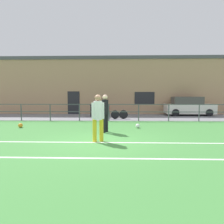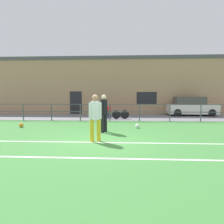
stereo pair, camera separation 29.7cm
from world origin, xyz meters
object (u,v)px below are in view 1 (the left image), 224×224
Objects in this scene: player_goalkeeper at (105,111)px; parked_car_red at (188,107)px; soccer_ball_spare at (138,126)px; bicycle_parked_1 at (105,114)px; soccer_ball_match at (20,125)px; spectator_child at (108,110)px; trash_bin_0 at (95,110)px; bicycle_parked_2 at (112,114)px; player_striker at (98,115)px.

player_goalkeeper is 0.44× the size of parked_car_red.
bicycle_parked_1 reaches higher than soccer_ball_spare.
soccer_ball_spare is at bearing -125.92° from parked_car_red.
spectator_child reaches higher than soccer_ball_match.
bicycle_parked_1 is at bearing 116.46° from soccer_ball_spare.
trash_bin_0 is at bearing -39.86° from spectator_child.
player_goalkeeper is at bearing -14.75° from soccer_ball_match.
bicycle_parked_2 is at bearing 0.00° from bicycle_parked_1.
spectator_child is 0.47× the size of bicycle_parked_2.
parked_car_red is at bearing 8.28° from trash_bin_0.
player_striker is at bearing -118.90° from soccer_ball_spare.
soccer_ball_spare is (1.79, 3.24, -0.89)m from player_striker.
player_goalkeeper is 2.28m from soccer_ball_spare.
bicycle_parked_2 is (-6.48, -2.79, -0.42)m from parked_car_red.
parked_car_red is 1.91× the size of bicycle_parked_1.
trash_bin_0 reaches higher than bicycle_parked_1.
parked_car_red is 1.74× the size of bicycle_parked_2.
player_goalkeeper is 5.42m from bicycle_parked_2.
player_striker is at bearing -92.18° from bicycle_parked_2.
trash_bin_0 is (-0.95, 1.64, 0.18)m from bicycle_parked_1.
parked_car_red is (6.76, 10.10, -0.23)m from player_striker.
player_goalkeeper is 1.64× the size of spectator_child.
trash_bin_0 is at bearing 78.90° from player_striker.
player_goalkeeper is at bearing 67.23° from player_striker.
bicycle_parked_2 reaches higher than bicycle_parked_1.
player_goalkeeper reaches higher than soccer_ball_match.
spectator_child is 1.88m from trash_bin_0.
parked_car_red is (6.62, 8.17, -0.23)m from player_goalkeeper.
spectator_child is 0.51× the size of bicycle_parked_1.
player_goalkeeper is at bearing -85.95° from bicycle_parked_1.
player_goalkeeper is 0.84× the size of bicycle_parked_1.
player_goalkeeper reaches higher than bicycle_parked_1.
spectator_child reaches higher than bicycle_parked_1.
player_goalkeeper reaches higher than spectator_child.
bicycle_parked_2 is (4.79, 4.15, 0.23)m from soccer_ball_match.
soccer_ball_match is (-4.65, 1.22, -0.88)m from player_goalkeeper.
parked_car_red is (4.97, 6.87, 0.66)m from soccer_ball_spare.
bicycle_parked_2 is (0.14, 5.37, -0.65)m from player_goalkeeper.
soccer_ball_match is at bearing -179.32° from soccer_ball_spare.
bicycle_parked_1 is 0.91× the size of bicycle_parked_2.
bicycle_parked_2 is 2.33× the size of trash_bin_0.
soccer_ball_spare is at bearing 154.27° from player_goalkeeper.
soccer_ball_spare is 4.35m from bicycle_parked_2.
bicycle_parked_1 reaches higher than soccer_ball_match.
bicycle_parked_2 is at bearing 164.86° from spectator_child.
bicycle_parked_2 is (-1.51, 4.07, 0.24)m from soccer_ball_spare.
spectator_child is (-0.03, 7.47, -0.37)m from player_striker.
soccer_ball_spare is 8.51m from parked_car_red.
spectator_child is at bearing 152.87° from bicycle_parked_2.
bicycle_parked_1 is (4.27, 4.15, 0.22)m from soccer_ball_match.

